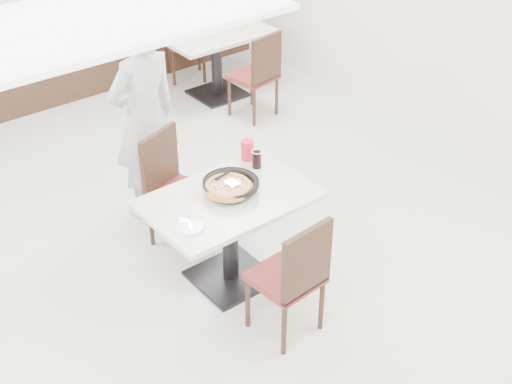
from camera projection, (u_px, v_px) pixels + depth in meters
floor at (222, 273)px, 5.53m from camera, size 7.00×7.00×0.00m
wall_right at (492, 16)px, 6.31m from camera, size 0.04×7.00×2.80m
wainscot_back at (27, 66)px, 7.51m from camera, size 5.90×0.03×1.10m
fluo_panel_a at (93, 21)px, 2.24m from camera, size 1.20×0.60×0.02m
main_table at (230, 239)px, 5.27m from camera, size 1.30×0.96×0.75m
chair_near at (285, 275)px, 4.77m from camera, size 0.45×0.45×0.95m
chair_far at (181, 192)px, 5.62m from camera, size 0.54×0.54×0.95m
trivet at (229, 189)px, 5.11m from camera, size 0.15×0.15×0.04m
pizza_pan at (231, 187)px, 5.10m from camera, size 0.41×0.41×0.01m
pizza at (228, 188)px, 5.05m from camera, size 0.40×0.40×0.02m
pizza_server at (232, 183)px, 5.05m from camera, size 0.09×0.11×0.00m
napkin at (185, 227)px, 4.75m from camera, size 0.18×0.18×0.00m
side_plate at (190, 227)px, 4.74m from camera, size 0.21×0.21×0.01m
fork at (189, 225)px, 4.75m from camera, size 0.07×0.15×0.00m
cola_glass at (257, 160)px, 5.37m from camera, size 0.08×0.08×0.13m
red_cup at (247, 150)px, 5.46m from camera, size 0.11×0.11×0.16m
diner_person at (144, 118)px, 5.77m from camera, size 0.69×0.49×1.77m
bg_table_right at (217, 64)px, 7.99m from camera, size 1.25×0.88×0.75m
bg_chair_right_near at (253, 74)px, 7.51m from camera, size 0.48×0.48×0.95m
bg_chair_right_far at (185, 40)px, 8.32m from camera, size 0.56×0.56×0.95m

